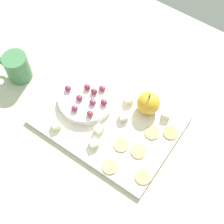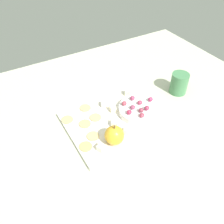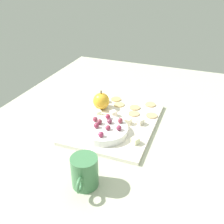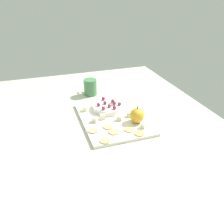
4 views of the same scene
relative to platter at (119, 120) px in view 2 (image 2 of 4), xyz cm
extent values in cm
cube|color=#B7BAA1|center=(-0.07, -3.71, -2.14)|extent=(134.60, 102.80, 3.03)
cube|color=silver|center=(0.00, 0.00, 0.00)|extent=(37.50, 27.77, 1.26)
cylinder|color=white|center=(-8.46, 0.87, 1.83)|extent=(15.79, 15.79, 2.39)
sphere|color=gold|center=(7.10, 8.48, 3.84)|extent=(6.41, 6.41, 6.41)
cylinder|color=brown|center=(7.10, 8.48, 7.64)|extent=(0.50, 0.50, 1.20)
cube|color=#F4E6CE|center=(1.29, -8.84, 1.69)|extent=(2.92, 2.92, 2.11)
cube|color=#F4E2CE|center=(3.26, 2.06, 1.69)|extent=(2.95, 2.95, 2.11)
cube|color=#F4F3C0|center=(-10.19, -10.41, 1.69)|extent=(2.89, 2.89, 2.11)
cube|color=#F7EAC3|center=(0.18, -4.78, 1.69)|extent=(2.36, 2.36, 2.11)
cube|color=#F2F4CC|center=(12.48, 9.30, 1.69)|extent=(2.83, 2.83, 2.11)
cube|color=#EEF3C3|center=(1.46, 7.35, 1.69)|extent=(2.98, 2.98, 2.11)
cylinder|color=tan|center=(7.24, -4.74, 0.83)|extent=(4.17, 4.17, 0.40)
cylinder|color=tan|center=(16.56, -8.85, 0.83)|extent=(4.17, 4.17, 0.40)
cylinder|color=tan|center=(11.96, -3.55, 0.83)|extent=(4.17, 4.17, 0.40)
cylinder|color=tan|center=(8.23, -11.36, 0.83)|extent=(4.17, 4.17, 0.40)
cylinder|color=tan|center=(16.15, 5.72, 0.83)|extent=(4.17, 4.17, 0.40)
cylinder|color=tan|center=(12.10, 2.90, 0.83)|extent=(4.17, 4.17, 0.40)
ellipsoid|color=#8F3252|center=(-8.35, -4.24, 3.88)|extent=(1.91, 1.72, 1.73)
ellipsoid|color=brown|center=(-7.20, 3.05, 3.92)|extent=(1.91, 1.72, 1.80)
ellipsoid|color=#843954|center=(-5.53, 0.10, 3.84)|extent=(1.91, 1.72, 1.63)
ellipsoid|color=#922F4A|center=(-9.35, -0.83, 3.79)|extent=(1.91, 1.72, 1.54)
ellipsoid|color=#922E4B|center=(-9.62, 3.14, 3.92)|extent=(1.91, 1.72, 1.79)
ellipsoid|color=#9A3A49|center=(-3.99, -3.16, 3.91)|extent=(1.91, 1.72, 1.77)
ellipsoid|color=#982845|center=(-2.94, 1.75, 3.89)|extent=(1.91, 1.72, 1.74)
ellipsoid|color=#923649|center=(-5.97, 5.25, 3.80)|extent=(1.91, 1.72, 1.56)
ellipsoid|color=#992F54|center=(-13.81, -0.26, 3.89)|extent=(1.91, 1.72, 1.73)
cylinder|color=#437D4E|center=(-30.37, -2.81, 3.73)|extent=(7.00, 7.00, 8.72)
torus|color=#437D4E|center=(-34.99, -3.68, 3.73)|extent=(4.08, 1.53, 4.00)
camera|label=1|loc=(24.67, -34.20, 81.14)|focal=52.97mm
camera|label=2|loc=(33.14, 51.85, 60.00)|focal=37.83mm
camera|label=3|loc=(-74.00, -26.93, 49.46)|focal=41.25mm
camera|label=4|loc=(90.12, -30.60, 54.42)|focal=39.06mm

